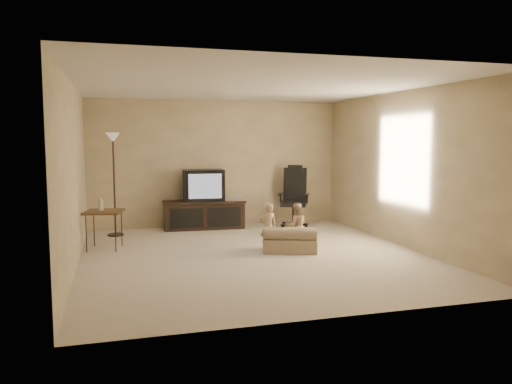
% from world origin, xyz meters
% --- Properties ---
extents(floor, '(5.50, 5.50, 0.00)m').
position_xyz_m(floor, '(0.00, 0.00, 0.00)').
color(floor, '#B5A490').
rests_on(floor, ground).
extents(room_shell, '(5.50, 5.50, 5.50)m').
position_xyz_m(room_shell, '(0.00, 0.00, 1.52)').
color(room_shell, silver).
rests_on(room_shell, floor).
extents(tv_stand, '(1.63, 0.67, 1.15)m').
position_xyz_m(tv_stand, '(-0.30, 2.49, 0.48)').
color(tv_stand, black).
rests_on(tv_stand, floor).
extents(office_chair, '(0.75, 0.76, 1.22)m').
position_xyz_m(office_chair, '(1.47, 2.22, 0.44)').
color(office_chair, black).
rests_on(office_chair, floor).
extents(side_table, '(0.66, 0.66, 0.83)m').
position_xyz_m(side_table, '(-2.15, 1.07, 0.59)').
color(side_table, brown).
rests_on(side_table, floor).
extents(floor_lamp, '(0.29, 0.29, 1.85)m').
position_xyz_m(floor_lamp, '(-1.98, 2.17, 1.35)').
color(floor_lamp, black).
rests_on(floor_lamp, floor).
extents(child_sofa, '(0.92, 0.71, 0.40)m').
position_xyz_m(child_sofa, '(0.60, 0.06, 0.16)').
color(child_sofa, tan).
rests_on(child_sofa, floor).
extents(toddler_left, '(0.27, 0.20, 0.74)m').
position_xyz_m(toddler_left, '(0.30, 0.24, 0.37)').
color(toddler_left, tan).
rests_on(toddler_left, floor).
extents(toddler_right, '(0.37, 0.22, 0.73)m').
position_xyz_m(toddler_right, '(0.77, 0.26, 0.37)').
color(toddler_right, tan).
rests_on(toddler_right, floor).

